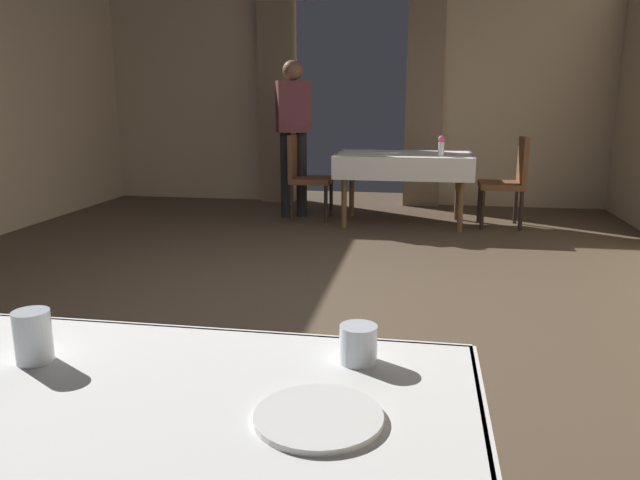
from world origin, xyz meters
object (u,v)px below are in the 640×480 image
object	(u,v)px
dining_table_mid	(404,162)
person_waiter_by_doorway	(293,125)
plate_near_b	(318,417)
plate_mid_b	(388,152)
chair_mid_left	(304,173)
chair_mid_right	(510,178)
glass_near_d	(33,337)
flower_vase_mid	(441,145)
glass_near_c	(358,344)

from	to	relation	value
dining_table_mid	person_waiter_by_doorway	bearing A→B (deg)	170.97
person_waiter_by_doorway	dining_table_mid	bearing A→B (deg)	-9.03
plate_near_b	plate_mid_b	world-z (taller)	same
dining_table_mid	chair_mid_left	world-z (taller)	chair_mid_left
chair_mid_right	plate_mid_b	xyz separation A→B (m)	(-1.26, 0.06, 0.24)
plate_near_b	glass_near_d	bearing A→B (deg)	167.96
chair_mid_left	flower_vase_mid	size ratio (longest dim) A/B	4.54
plate_near_b	flower_vase_mid	distance (m)	5.25
glass_near_c	plate_mid_b	bearing A→B (deg)	92.87
glass_near_c	plate_mid_b	distance (m)	5.33
glass_near_c	person_waiter_by_doorway	xyz separation A→B (m)	(-1.32, 5.43, 0.23)
chair_mid_left	person_waiter_by_doorway	xyz separation A→B (m)	(-0.14, 0.09, 0.51)
dining_table_mid	flower_vase_mid	bearing A→B (deg)	-33.43
dining_table_mid	plate_mid_b	xyz separation A→B (m)	(-0.17, 0.09, 0.10)
person_waiter_by_doorway	chair_mid_left	bearing A→B (deg)	-33.97
chair_mid_right	glass_near_d	size ratio (longest dim) A/B	8.01
glass_near_c	plate_mid_b	size ratio (longest dim) A/B	0.35
chair_mid_right	glass_near_d	bearing A→B (deg)	-107.48
plate_mid_b	person_waiter_by_doorway	world-z (taller)	person_waiter_by_doorway
dining_table_mid	glass_near_d	bearing A→B (deg)	-96.45
chair_mid_left	plate_near_b	xyz separation A→B (m)	(1.14, -5.59, 0.24)
plate_near_b	glass_near_c	size ratio (longest dim) A/B	2.80
plate_near_b	glass_near_d	xyz separation A→B (m)	(-0.65, 0.14, 0.05)
plate_near_b	plate_mid_b	distance (m)	5.58
dining_table_mid	chair_mid_right	xyz separation A→B (m)	(1.09, 0.03, -0.14)
plate_mid_b	person_waiter_by_doorway	bearing A→B (deg)	174.13
plate_near_b	dining_table_mid	bearing A→B (deg)	90.52
glass_near_c	person_waiter_by_doorway	bearing A→B (deg)	103.69
glass_near_c	glass_near_d	bearing A→B (deg)	-170.37
plate_near_b	person_waiter_by_doorway	bearing A→B (deg)	102.67
chair_mid_left	chair_mid_right	xyz separation A→B (m)	(2.18, -0.07, 0.00)
dining_table_mid	flower_vase_mid	distance (m)	0.49
glass_near_c	flower_vase_mid	world-z (taller)	flower_vase_mid
plate_near_b	plate_mid_b	bearing A→B (deg)	92.30
glass_near_c	dining_table_mid	bearing A→B (deg)	91.01
glass_near_d	flower_vase_mid	xyz separation A→B (m)	(0.98, 5.10, 0.05)
chair_mid_right	flower_vase_mid	distance (m)	0.84
glass_near_c	person_waiter_by_doorway	world-z (taller)	person_waiter_by_doorway
plate_near_b	chair_mid_right	bearing A→B (deg)	79.33
chair_mid_right	flower_vase_mid	bearing A→B (deg)	-158.68
dining_table_mid	flower_vase_mid	xyz separation A→B (m)	(0.37, -0.25, 0.20)
dining_table_mid	plate_mid_b	world-z (taller)	plate_mid_b
chair_mid_right	flower_vase_mid	world-z (taller)	flower_vase_mid
chair_mid_left	plate_near_b	bearing A→B (deg)	-78.48
dining_table_mid	plate_near_b	xyz separation A→B (m)	(0.05, -5.49, 0.10)
flower_vase_mid	plate_mid_b	size ratio (longest dim) A/B	0.86
dining_table_mid	glass_near_d	size ratio (longest dim) A/B	12.14
chair_mid_left	plate_near_b	world-z (taller)	chair_mid_left
chair_mid_right	chair_mid_left	bearing A→B (deg)	178.16
glass_near_d	person_waiter_by_doorway	distance (m)	5.58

